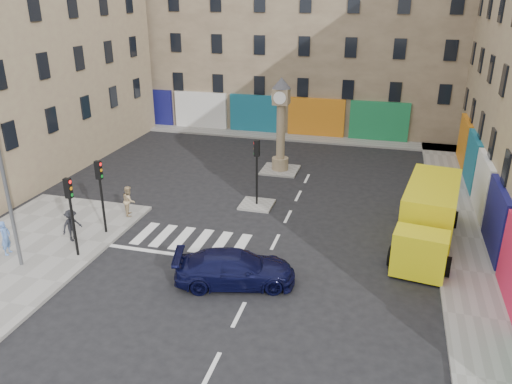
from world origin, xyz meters
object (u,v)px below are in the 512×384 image
at_px(traffic_light_left_near, 71,205).
at_px(traffic_light_left_far, 100,185).
at_px(clock_pillar, 281,119).
at_px(yellow_van, 429,216).
at_px(traffic_light_island, 257,162).
at_px(pedestrian_blue, 5,238).
at_px(navy_sedan, 235,268).
at_px(lamp_post, 1,164).
at_px(pedestrian_tan, 129,201).
at_px(pedestrian_dark, 72,225).

xyz_separation_m(traffic_light_left_near, traffic_light_left_far, (0.00, 2.40, 0.00)).
relative_size(clock_pillar, yellow_van, 0.78).
relative_size(traffic_light_island, pedestrian_blue, 2.28).
height_order(traffic_light_island, navy_sedan, traffic_light_island).
height_order(navy_sedan, pedestrian_blue, pedestrian_blue).
xyz_separation_m(lamp_post, pedestrian_tan, (2.07, 5.96, -3.83)).
distance_m(traffic_light_left_near, lamp_post, 3.21).
relative_size(traffic_light_island, yellow_van, 0.47).
distance_m(pedestrian_tan, pedestrian_dark, 3.57).
bearing_deg(yellow_van, pedestrian_tan, -167.27).
height_order(traffic_light_left_near, pedestrian_tan, traffic_light_left_near).
bearing_deg(lamp_post, pedestrian_dark, 71.30).
relative_size(yellow_van, pedestrian_blue, 4.81).
xyz_separation_m(traffic_light_left_near, pedestrian_tan, (0.17, 4.56, -1.66)).
height_order(traffic_light_left_far, pedestrian_blue, traffic_light_left_far).
height_order(traffic_light_island, clock_pillar, clock_pillar).
xyz_separation_m(lamp_post, navy_sedan, (9.43, 1.22, -4.08)).
xyz_separation_m(traffic_light_island, lamp_post, (-8.20, -9.20, 2.20)).
bearing_deg(yellow_van, clock_pillar, 146.40).
distance_m(navy_sedan, pedestrian_tan, 8.75).
distance_m(traffic_light_island, clock_pillar, 6.07).
xyz_separation_m(traffic_light_left_near, lamp_post, (-1.90, -1.40, 2.17)).
xyz_separation_m(yellow_van, pedestrian_dark, (-16.31, -4.52, -0.42)).
distance_m(clock_pillar, pedestrian_blue, 17.51).
relative_size(traffic_light_left_near, pedestrian_tan, 2.28).
bearing_deg(pedestrian_tan, yellow_van, -112.36).
relative_size(clock_pillar, pedestrian_blue, 3.76).
xyz_separation_m(traffic_light_left_near, pedestrian_blue, (-3.12, -0.73, -1.66)).
distance_m(lamp_post, yellow_van, 18.92).
relative_size(pedestrian_tan, pedestrian_dark, 1.02).
bearing_deg(traffic_light_left_near, lamp_post, -143.62).
xyz_separation_m(pedestrian_tan, pedestrian_dark, (-1.20, -3.36, -0.02)).
distance_m(traffic_light_left_far, yellow_van, 15.70).
relative_size(traffic_light_island, clock_pillar, 0.61).
height_order(traffic_light_left_far, clock_pillar, clock_pillar).
height_order(traffic_light_left_near, traffic_light_island, traffic_light_left_near).
bearing_deg(pedestrian_blue, navy_sedan, -98.99).
height_order(traffic_light_left_far, pedestrian_tan, traffic_light_left_far).
distance_m(traffic_light_island, navy_sedan, 8.29).
height_order(traffic_light_left_far, yellow_van, traffic_light_left_far).
distance_m(traffic_light_left_far, lamp_post, 4.77).
height_order(traffic_light_island, pedestrian_tan, traffic_light_island).
bearing_deg(lamp_post, traffic_light_island, 48.29).
bearing_deg(yellow_van, navy_sedan, -134.40).
xyz_separation_m(clock_pillar, yellow_van, (8.99, -8.08, -2.18)).
bearing_deg(lamp_post, traffic_light_left_far, 63.43).
bearing_deg(pedestrian_blue, clock_pillar, -44.89).
bearing_deg(navy_sedan, traffic_light_island, -6.79).
relative_size(lamp_post, pedestrian_tan, 5.13).
bearing_deg(lamp_post, traffic_light_left_near, 36.38).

